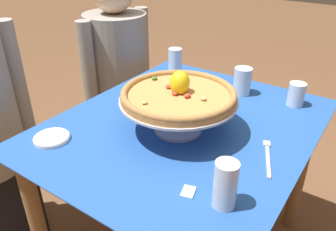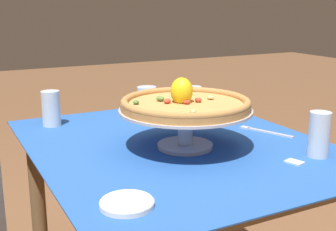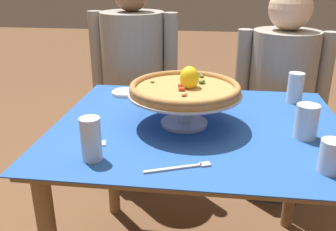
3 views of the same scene
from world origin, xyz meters
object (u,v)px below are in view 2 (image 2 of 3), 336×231
at_px(pizza_stand, 185,119).
at_px(water_glass_back_right, 51,111).
at_px(water_glass_front_right, 194,99).
at_px(side_plate, 127,203).
at_px(pizza, 185,103).
at_px(water_glass_front_left, 319,137).
at_px(sugar_packet, 294,162).
at_px(water_glass_side_right, 147,103).
at_px(dinner_fork, 263,131).

xyz_separation_m(pizza_stand, water_glass_back_right, (0.46, 0.32, -0.04)).
height_order(water_glass_front_right, side_plate, water_glass_front_right).
height_order(pizza, water_glass_front_right, pizza).
xyz_separation_m(water_glass_back_right, water_glass_front_right, (-0.01, -0.62, -0.01)).
xyz_separation_m(water_glass_front_left, water_glass_back_right, (0.72, 0.63, -0.00)).
relative_size(pizza, sugar_packet, 8.20).
xyz_separation_m(water_glass_side_right, sugar_packet, (-0.70, -0.15, -0.05)).
xyz_separation_m(dinner_fork, sugar_packet, (-0.29, 0.13, -0.00)).
distance_m(pizza_stand, water_glass_back_right, 0.56).
height_order(water_glass_back_right, side_plate, water_glass_back_right).
distance_m(water_glass_front_left, water_glass_front_right, 0.71).
height_order(pizza, side_plate, pizza).
xyz_separation_m(pizza_stand, pizza, (0.00, 0.00, 0.05)).
xyz_separation_m(pizza_stand, dinner_fork, (0.02, -0.34, -0.09)).
height_order(pizza, sugar_packet, pizza).
distance_m(pizza_stand, side_plate, 0.46).
bearing_deg(side_plate, water_glass_front_right, -39.39).
distance_m(water_glass_back_right, sugar_packet, 0.91).
bearing_deg(side_plate, pizza, -46.42).
relative_size(pizza, water_glass_front_right, 4.14).
distance_m(pizza_stand, water_glass_front_left, 0.41).
distance_m(side_plate, dinner_fork, 0.75).
height_order(pizza_stand, water_glass_back_right, water_glass_back_right).
bearing_deg(water_glass_front_left, dinner_fork, -4.42).
bearing_deg(water_glass_back_right, pizza_stand, -145.42).
relative_size(water_glass_side_right, water_glass_front_right, 1.23).
relative_size(water_glass_front_left, side_plate, 1.09).
relative_size(pizza, water_glass_front_left, 2.97).
height_order(water_glass_front_left, side_plate, water_glass_front_left).
bearing_deg(pizza_stand, water_glass_side_right, -8.39).
height_order(water_glass_front_left, water_glass_front_right, water_glass_front_left).
xyz_separation_m(water_glass_back_right, side_plate, (-0.78, 0.01, -0.05)).
xyz_separation_m(pizza, water_glass_side_right, (0.43, -0.06, -0.09)).
bearing_deg(water_glass_front_right, water_glass_side_right, 95.22).
relative_size(water_glass_back_right, water_glass_front_right, 1.34).
height_order(water_glass_front_left, water_glass_back_right, water_glass_front_left).
relative_size(water_glass_front_left, dinner_fork, 0.70).
bearing_deg(water_glass_back_right, water_glass_front_right, -90.97).
distance_m(water_glass_back_right, water_glass_side_right, 0.38).
height_order(water_glass_front_right, dinner_fork, water_glass_front_right).
relative_size(side_plate, dinner_fork, 0.64).
relative_size(pizza, dinner_fork, 2.07).
relative_size(pizza_stand, sugar_packet, 8.47).
bearing_deg(water_glass_front_left, water_glass_back_right, 41.30).
relative_size(water_glass_front_right, side_plate, 0.78).
distance_m(water_glass_front_right, side_plate, 0.99).
xyz_separation_m(pizza_stand, sugar_packet, (-0.27, -0.21, -0.09)).
xyz_separation_m(water_glass_side_right, side_plate, (-0.74, 0.39, -0.04)).
bearing_deg(side_plate, water_glass_side_right, -27.89).
bearing_deg(sugar_packet, dinner_fork, -23.01).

